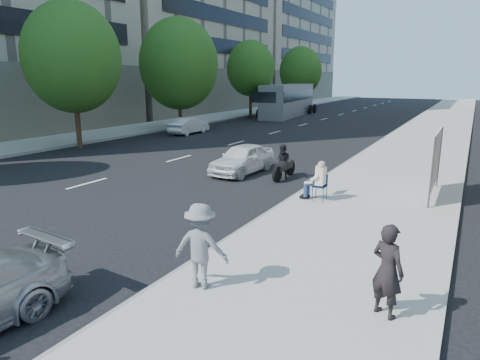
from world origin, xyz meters
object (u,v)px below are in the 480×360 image
Objects in this scene: white_sedan_mid at (189,126)px; seated_protester at (317,178)px; white_sedan_near at (243,159)px; motorcycle at (284,164)px; jogger at (201,246)px; protest_banner at (436,160)px; bus at (288,100)px; pedestrian_woman at (387,270)px.

seated_protester is at bearing 137.56° from white_sedan_mid.
white_sedan_mid is at bearing 138.50° from white_sedan_near.
white_sedan_mid is 1.77× the size of motorcycle.
protest_banner is at bearing -121.15° from jogger.
seated_protester is 6.82m from jogger.
protest_banner is at bearing -2.72° from motorcycle.
white_sedan_mid is (-14.04, 12.68, -0.28)m from seated_protester.
white_sedan_mid is at bearing 149.00° from protest_banner.
motorcycle reaches higher than white_sedan_mid.
white_sedan_near is 28.35m from bus.
seated_protester is 32.68m from bus.
motorcycle is (-2.36, 9.59, -0.34)m from jogger.
seated_protester is at bearing -72.27° from bus.
protest_banner is 1.50× the size of motorcycle.
seated_protester is 0.36× the size of white_sedan_mid.
jogger is 0.46× the size of white_sedan_mid.
bus is (-16.57, 36.03, 0.67)m from pedestrian_woman.
jogger is 24.04m from white_sedan_mid.
jogger reaches higher than seated_protester.
seated_protester is at bearing -101.13° from jogger.
white_sedan_near is at bearing 177.08° from motorcycle.
white_sedan_near is 1.02× the size of white_sedan_mid.
white_sedan_near is at bearing -23.54° from pedestrian_woman.
motorcycle is 29.21m from bus.
pedestrian_woman is 10.59m from motorcycle.
white_sedan_near is 2.01m from motorcycle.
motorcycle is at bearing 130.21° from seated_protester.
protest_banner is 32.18m from bus.
pedestrian_woman reaches higher than white_sedan_near.
motorcycle is at bearing -87.42° from jogger.
white_sedan_near is at bearing 174.79° from protest_banner.
protest_banner is at bearing -1.61° from white_sedan_near.
jogger is 0.54× the size of protest_banner.
white_sedan_mid is (-17.34, 10.42, -0.80)m from protest_banner.
white_sedan_mid is at bearing 142.15° from motorcycle.
jogger is 9.67m from protest_banner.
seated_protester is 4.04m from protest_banner.
white_sedan_near is 13.73m from white_sedan_mid.
white_sedan_near is (-7.65, 0.70, -0.77)m from protest_banner.
motorcycle is at bearing -1.76° from white_sedan_near.
bus is (-16.58, 27.58, 0.23)m from protest_banner.
pedestrian_woman is (3.28, 0.63, -0.02)m from jogger.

